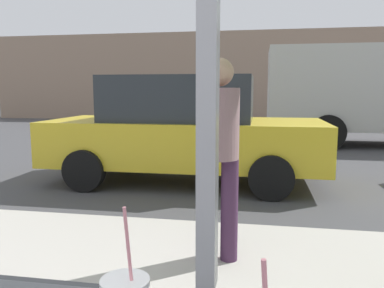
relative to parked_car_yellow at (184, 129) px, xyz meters
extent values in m
plane|color=#424244|center=(1.11, 2.64, -0.88)|extent=(60.00, 60.00, 0.00)
cube|color=#9E9EA3|center=(1.11, -5.28, 0.76)|extent=(0.05, 0.08, 1.30)
cube|color=gray|center=(1.11, 13.51, 1.30)|extent=(28.00, 1.20, 4.38)
cylinder|color=black|center=(0.98, -5.56, 0.25)|extent=(0.09, 0.09, 0.01)
cylinder|color=white|center=(0.98, -5.56, 0.26)|extent=(0.10, 0.10, 0.01)
cylinder|color=pink|center=(0.99, -5.57, 0.32)|extent=(0.01, 0.03, 0.20)
cube|color=gold|center=(0.02, 0.00, -0.21)|extent=(4.49, 1.82, 0.71)
cube|color=#282D33|center=(-0.05, 0.00, 0.51)|extent=(2.33, 1.60, 0.72)
cylinder|color=black|center=(1.41, 0.91, -0.56)|extent=(0.64, 0.18, 0.64)
cylinder|color=black|center=(1.41, -0.91, -0.56)|extent=(0.64, 0.18, 0.64)
cylinder|color=black|center=(-1.37, 0.91, -0.56)|extent=(0.64, 0.18, 0.64)
cylinder|color=black|center=(-1.37, -0.91, -0.56)|extent=(0.64, 0.18, 0.64)
cube|color=beige|center=(3.75, 5.16, 0.68)|extent=(4.59, 2.20, 2.24)
cylinder|color=black|center=(2.97, 6.26, -0.43)|extent=(0.90, 0.24, 0.90)
cylinder|color=black|center=(2.97, 4.06, -0.43)|extent=(0.90, 0.24, 0.90)
cylinder|color=#442845|center=(0.83, -3.24, -0.32)|extent=(0.14, 0.14, 0.84)
cylinder|color=#442845|center=(1.01, -3.24, -0.32)|extent=(0.14, 0.14, 0.84)
cylinder|color=gray|center=(0.92, -3.24, 0.38)|extent=(0.32, 0.32, 0.56)
sphere|color=tan|center=(0.92, -3.24, 0.78)|extent=(0.22, 0.22, 0.22)
camera|label=1|loc=(1.24, -6.26, 0.64)|focal=36.11mm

